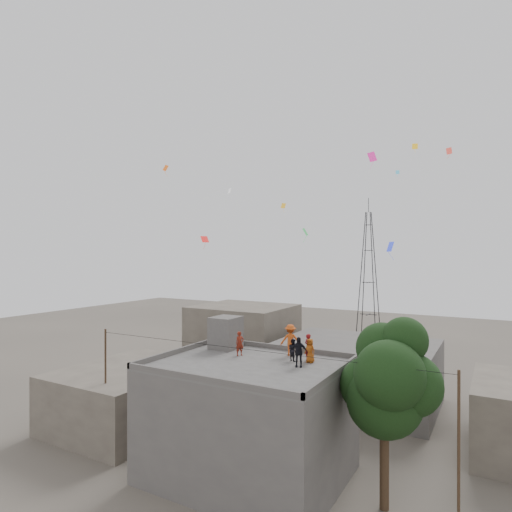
{
  "coord_description": "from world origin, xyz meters",
  "views": [
    {
      "loc": [
        11.86,
        -20.07,
        12.1
      ],
      "look_at": [
        -0.43,
        1.61,
        11.98
      ],
      "focal_mm": 30.0,
      "sensor_mm": 36.0,
      "label": 1
    }
  ],
  "objects_px": {
    "stair_head_box": "(226,333)",
    "transmission_tower": "(368,276)",
    "person_dark_adult": "(298,352)",
    "person_red_adult": "(309,347)",
    "tree": "(389,381)"
  },
  "relations": [
    {
      "from": "tree",
      "to": "transmission_tower",
      "type": "distance_m",
      "value": 41.12
    },
    {
      "from": "stair_head_box",
      "to": "person_dark_adult",
      "type": "xyz_separation_m",
      "value": [
        5.85,
        -1.85,
        -0.2
      ]
    },
    {
      "from": "stair_head_box",
      "to": "transmission_tower",
      "type": "distance_m",
      "value": 37.46
    },
    {
      "from": "tree",
      "to": "transmission_tower",
      "type": "relative_size",
      "value": 0.45
    },
    {
      "from": "person_red_adult",
      "to": "transmission_tower",
      "type": "bearing_deg",
      "value": -59.49
    },
    {
      "from": "person_dark_adult",
      "to": "person_red_adult",
      "type": "bearing_deg",
      "value": 69.61
    },
    {
      "from": "stair_head_box",
      "to": "tree",
      "type": "bearing_deg",
      "value": -10.74
    },
    {
      "from": "tree",
      "to": "transmission_tower",
      "type": "xyz_separation_m",
      "value": [
        -11.37,
        39.4,
        2.97
      ]
    },
    {
      "from": "stair_head_box",
      "to": "tree",
      "type": "relative_size",
      "value": 0.22
    },
    {
      "from": "transmission_tower",
      "to": "person_dark_adult",
      "type": "bearing_deg",
      "value": -80.38
    },
    {
      "from": "tree",
      "to": "person_red_adult",
      "type": "bearing_deg",
      "value": 161.53
    },
    {
      "from": "transmission_tower",
      "to": "person_red_adult",
      "type": "xyz_separation_m",
      "value": [
        6.65,
        -37.83,
        -2.2
      ]
    },
    {
      "from": "tree",
      "to": "person_red_adult",
      "type": "height_order",
      "value": "tree"
    },
    {
      "from": "person_red_adult",
      "to": "tree",
      "type": "bearing_deg",
      "value": -177.93
    },
    {
      "from": "tree",
      "to": "transmission_tower",
      "type": "height_order",
      "value": "transmission_tower"
    }
  ]
}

